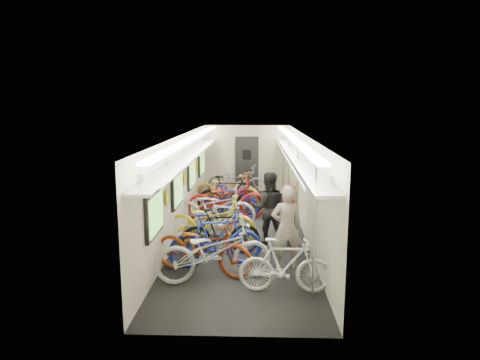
# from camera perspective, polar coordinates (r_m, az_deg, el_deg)

# --- Properties ---
(train_car_shell) EXTENTS (10.00, 10.00, 10.00)m
(train_car_shell) POSITION_cam_1_polar(r_m,az_deg,el_deg) (11.20, -1.36, 2.48)
(train_car_shell) COLOR black
(train_car_shell) RESTS_ON ground
(bicycle_0) EXTENTS (2.20, 1.23, 1.09)m
(bicycle_0) POSITION_cam_1_polar(r_m,az_deg,el_deg) (7.73, -3.49, -9.50)
(bicycle_0) COLOR #BABABF
(bicycle_0) RESTS_ON ground
(bicycle_1) EXTENTS (1.90, 0.93, 1.10)m
(bicycle_1) POSITION_cam_1_polar(r_m,az_deg,el_deg) (8.36, -3.26, -7.95)
(bicycle_1) COLOR #1B2CA6
(bicycle_1) RESTS_ON ground
(bicycle_2) EXTENTS (2.11, 1.33, 1.05)m
(bicycle_2) POSITION_cam_1_polar(r_m,az_deg,el_deg) (8.06, -4.97, -8.87)
(bicycle_2) COLOR maroon
(bicycle_2) RESTS_ON ground
(bicycle_3) EXTENTS (1.72, 0.71, 1.01)m
(bicycle_3) POSITION_cam_1_polar(r_m,az_deg,el_deg) (9.01, -2.60, -6.91)
(bicycle_3) COLOR black
(bicycle_3) RESTS_ON ground
(bicycle_4) EXTENTS (2.08, 0.81, 1.08)m
(bicycle_4) POSITION_cam_1_polar(r_m,az_deg,el_deg) (9.67, -3.93, -5.53)
(bicycle_4) COLOR yellow
(bicycle_4) RESTS_ON ground
(bicycle_5) EXTENTS (1.64, 0.93, 0.95)m
(bicycle_5) POSITION_cam_1_polar(r_m,az_deg,el_deg) (10.10, -2.18, -5.21)
(bicycle_5) COLOR #BDBEC0
(bicycle_5) RESTS_ON ground
(bicycle_6) EXTENTS (2.12, 0.78, 1.11)m
(bicycle_6) POSITION_cam_1_polar(r_m,az_deg,el_deg) (10.89, -3.49, -3.67)
(bicycle_6) COLOR #A4A4A8
(bicycle_6) RESTS_ON ground
(bicycle_7) EXTENTS (1.63, 0.60, 0.96)m
(bicycle_7) POSITION_cam_1_polar(r_m,az_deg,el_deg) (11.85, -1.25, -2.88)
(bicycle_7) COLOR #1E1999
(bicycle_7) RESTS_ON ground
(bicycle_8) EXTENTS (2.28, 1.14, 1.15)m
(bicycle_8) POSITION_cam_1_polar(r_m,az_deg,el_deg) (11.72, -1.76, -2.56)
(bicycle_8) COLOR maroon
(bicycle_8) RESTS_ON ground
(bicycle_9) EXTENTS (1.94, 0.72, 1.14)m
(bicycle_9) POSITION_cam_1_polar(r_m,az_deg,el_deg) (12.22, -1.40, -2.06)
(bicycle_9) COLOR black
(bicycle_9) RESTS_ON ground
(bicycle_10) EXTENTS (2.30, 1.55, 1.14)m
(bicycle_10) POSITION_cam_1_polar(r_m,az_deg,el_deg) (12.92, -1.72, -1.38)
(bicycle_10) COLOR orange
(bicycle_10) RESTS_ON ground
(bicycle_11) EXTENTS (1.58, 0.49, 0.94)m
(bicycle_11) POSITION_cam_1_polar(r_m,az_deg,el_deg) (7.33, 6.03, -11.27)
(bicycle_11) COLOR white
(bicycle_11) RESTS_ON ground
(bicycle_12) EXTENTS (1.99, 0.98, 1.00)m
(bicycle_12) POSITION_cam_1_polar(r_m,az_deg,el_deg) (13.52, -1.69, -1.18)
(bicycle_12) COLOR slate
(bicycle_12) RESTS_ON ground
(bicycle_14) EXTENTS (2.19, 1.11, 1.10)m
(bicycle_14) POSITION_cam_1_polar(r_m,az_deg,el_deg) (14.59, -0.41, -0.15)
(bicycle_14) COLOR slate
(bicycle_14) RESTS_ON ground
(passenger_near) EXTENTS (0.64, 0.46, 1.63)m
(passenger_near) POSITION_cam_1_polar(r_m,az_deg,el_deg) (8.22, 6.25, -6.36)
(passenger_near) COLOR gray
(passenger_near) RESTS_ON ground
(passenger_mid) EXTENTS (0.85, 0.68, 1.64)m
(passenger_mid) POSITION_cam_1_polar(r_m,az_deg,el_deg) (9.71, 3.78, -3.73)
(passenger_mid) COLOR black
(passenger_mid) RESTS_ON ground
(backpack) EXTENTS (0.28, 0.17, 0.38)m
(backpack) POSITION_cam_1_polar(r_m,az_deg,el_deg) (8.92, 6.59, -1.99)
(backpack) COLOR #B52D12
(backpack) RESTS_ON passenger_near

